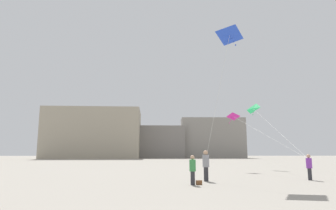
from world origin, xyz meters
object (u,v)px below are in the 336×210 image
Objects in this scene: kite_emerald_delta at (254,109)px; person_in_purple at (309,166)px; building_left_hall at (95,134)px; person_in_grey at (206,164)px; kite_magenta_delta at (235,118)px; building_centre_hall at (156,142)px; handbag_beside_flyer at (199,183)px; kite_cobalt_delta at (229,36)px; building_right_hall at (212,138)px; person_in_green at (193,169)px.

person_in_purple is at bearing -94.92° from kite_emerald_delta.
person_in_grey is at bearing -72.77° from building_left_hall.
kite_magenta_delta is at bearing 17.03° from person_in_grey.
person_in_grey is 16.68m from kite_emerald_delta.
kite_magenta_delta reaches higher than person_in_grey.
handbag_beside_flyer is at bearing -88.27° from building_centre_hall.
kite_emerald_delta is 15.18m from kite_cobalt_delta.
handbag_beside_flyer is at bearing -101.63° from building_right_hall.
kite_emerald_delta reaches higher than person_in_green.
building_left_hall is 18.94m from building_centre_hall.
handbag_beside_flyer is at bearing -118.86° from kite_emerald_delta.
building_centre_hall is at bearing 93.70° from kite_cobalt_delta.
person_in_purple is 0.06× the size of building_left_hall.
kite_magenta_delta is 0.58× the size of building_centre_hall.
kite_cobalt_delta is at bearing -74.36° from person_in_purple.
handbag_beside_flyer is (-2.47, -1.94, -9.24)m from kite_cobalt_delta.
building_centre_hall is at bearing 44.57° from person_in_grey.
kite_magenta_delta is 31.35× the size of handbag_beside_flyer.
person_in_grey is 8.51m from kite_cobalt_delta.
kite_magenta_delta is 0.38× the size of building_left_hall.
person_in_grey is 0.11× the size of building_centre_hall.
person_in_grey is 0.13× the size of kite_emerald_delta.
kite_emerald_delta is at bearing 50.10° from kite_magenta_delta.
kite_emerald_delta is at bearing 12.34° from person_in_grey.
person_in_green is at bearing -61.56° from person_in_purple.
kite_magenta_delta is at bearing -99.14° from building_right_hall.
person_in_grey reaches higher than person_in_green.
kite_emerald_delta is 1.68× the size of kite_cobalt_delta.
kite_emerald_delta is at bearing -79.68° from building_centre_hall.
person_in_green is at bearing -119.68° from kite_emerald_delta.
kite_magenta_delta is (5.67, 11.76, 4.23)m from person_in_green.
kite_cobalt_delta is 0.32× the size of building_left_hall.
building_right_hall reaches higher than person_in_green.
kite_cobalt_delta is at bearing -114.15° from kite_emerald_delta.
kite_emerald_delta is at bearing 61.14° from handbag_beside_flyer.
person_in_purple is at bearing 17.19° from person_in_green.
building_right_hall is at bearing 83.29° from kite_emerald_delta.
kite_emerald_delta reaches higher than person_in_grey.
building_left_hall is at bearing 59.47° from person_in_grey.
kite_cobalt_delta is 0.43× the size of building_right_hall.
person_in_grey is 2.23m from handbag_beside_flyer.
person_in_purple is at bearing 17.47° from handbag_beside_flyer.
kite_cobalt_delta is 75.73m from building_right_hall.
person_in_green is 0.85× the size of person_in_grey.
person_in_purple is at bearing -67.61° from building_left_hall.
person_in_grey reaches higher than handbag_beside_flyer.
handbag_beside_flyer is at bearing -158.60° from person_in_grey.
person_in_grey is 0.09× the size of building_right_hall.
kite_cobalt_delta is (-6.10, -13.61, 2.83)m from kite_emerald_delta.
person_in_green is 8.16m from person_in_purple.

